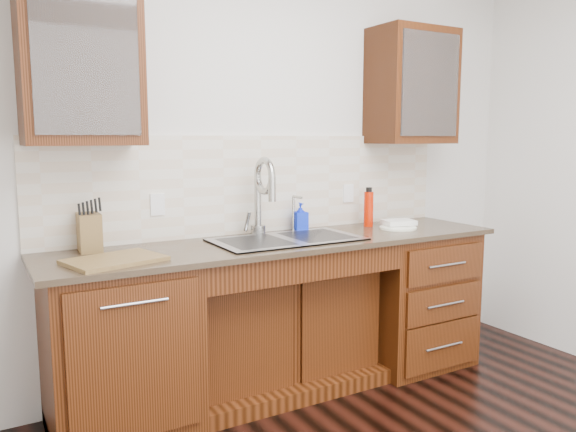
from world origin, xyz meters
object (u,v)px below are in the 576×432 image
soap_bottle (300,217)px  knife_block (89,232)px  cutting_board (115,260)px  plate (398,228)px  water_bottle (369,209)px

soap_bottle → knife_block: 1.27m
soap_bottle → cutting_board: (-1.22, -0.34, -0.08)m
plate → knife_block: knife_block is taller
soap_bottle → knife_block: (-1.27, -0.01, 0.01)m
knife_block → plate: bearing=-4.3°
soap_bottle → plate: 0.64m
plate → soap_bottle: bearing=157.3°
soap_bottle → plate: soap_bottle is taller
water_bottle → plate: (0.10, -0.18, -0.11)m
knife_block → cutting_board: knife_block is taller
water_bottle → cutting_board: water_bottle is taller
plate → cutting_board: size_ratio=0.56×
soap_bottle → plate: size_ratio=0.75×
water_bottle → plate: 0.23m
knife_block → cutting_board: size_ratio=0.46×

